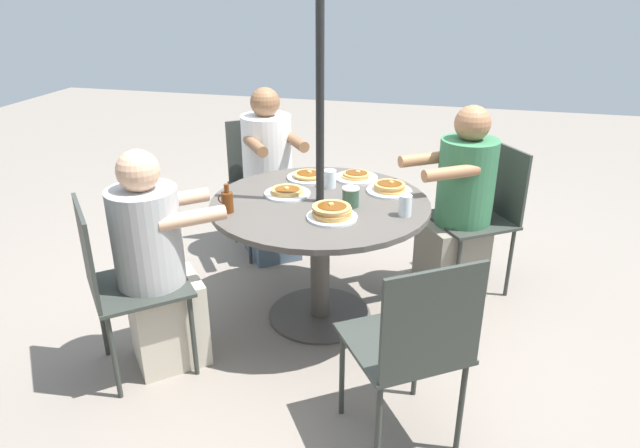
% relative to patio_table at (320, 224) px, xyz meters
% --- Properties ---
extents(ground_plane, '(12.00, 12.00, 0.00)m').
position_rel_patio_table_xyz_m(ground_plane, '(0.00, 0.00, -0.58)').
color(ground_plane, gray).
extents(patio_table, '(1.18, 1.18, 0.72)m').
position_rel_patio_table_xyz_m(patio_table, '(0.00, 0.00, 0.00)').
color(patio_table, '#4C4742').
rests_on(patio_table, ground).
extents(umbrella_pole, '(0.04, 0.04, 2.38)m').
position_rel_patio_table_xyz_m(umbrella_pole, '(0.00, 0.00, 0.60)').
color(umbrella_pole, black).
rests_on(umbrella_pole, ground).
extents(patio_chair_north, '(0.60, 0.60, 0.91)m').
position_rel_patio_table_xyz_m(patio_chair_north, '(-0.59, 0.88, -0.06)').
color(patio_chair_north, '#333833').
rests_on(patio_chair_north, ground).
extents(patio_chair_east, '(0.61, 0.61, 0.91)m').
position_rel_patio_table_xyz_m(patio_chair_east, '(-0.88, -0.60, -0.06)').
color(patio_chair_east, '#333833').
rests_on(patio_chair_east, ground).
extents(diner_east, '(0.60, 0.55, 1.17)m').
position_rel_patio_table_xyz_m(diner_east, '(-0.73, -0.50, -0.05)').
color(diner_east, gray).
rests_on(diner_east, ground).
extents(patio_chair_south, '(0.61, 0.61, 0.91)m').
position_rel_patio_table_xyz_m(patio_chair_south, '(0.64, -0.85, -0.06)').
color(patio_chair_south, '#333833').
rests_on(patio_chair_south, ground).
extents(diner_south, '(0.54, 0.57, 1.17)m').
position_rel_patio_table_xyz_m(diner_south, '(0.53, -0.71, -0.05)').
color(diner_south, slate).
rests_on(diner_south, ground).
extents(patio_chair_west, '(0.61, 0.61, 0.91)m').
position_rel_patio_table_xyz_m(patio_chair_west, '(0.80, 0.70, -0.06)').
color(patio_chair_west, '#333833').
rests_on(patio_chair_west, ground).
extents(diner_west, '(0.56, 0.55, 1.13)m').
position_rel_patio_table_xyz_m(diner_west, '(0.67, 0.59, -0.07)').
color(diner_west, beige).
rests_on(diner_west, ground).
extents(pancake_plate_a, '(0.25, 0.25, 0.05)m').
position_rel_patio_table_xyz_m(pancake_plate_a, '(0.20, -0.05, 0.15)').
color(pancake_plate_a, white).
rests_on(pancake_plate_a, patio_table).
extents(pancake_plate_b, '(0.25, 0.25, 0.08)m').
position_rel_patio_table_xyz_m(pancake_plate_b, '(-0.11, 0.21, 0.16)').
color(pancake_plate_b, white).
rests_on(pancake_plate_b, patio_table).
extents(pancake_plate_c, '(0.25, 0.25, 0.05)m').
position_rel_patio_table_xyz_m(pancake_plate_c, '(-0.12, -0.40, 0.15)').
color(pancake_plate_c, white).
rests_on(pancake_plate_c, patio_table).
extents(pancake_plate_d, '(0.25, 0.25, 0.06)m').
position_rel_patio_table_xyz_m(pancake_plate_d, '(-0.34, -0.23, 0.16)').
color(pancake_plate_d, white).
rests_on(pancake_plate_d, patio_table).
extents(pancake_plate_e, '(0.25, 0.25, 0.05)m').
position_rel_patio_table_xyz_m(pancake_plate_e, '(0.15, -0.34, 0.15)').
color(pancake_plate_e, white).
rests_on(pancake_plate_e, patio_table).
extents(syrup_bottle, '(0.08, 0.06, 0.15)m').
position_rel_patio_table_xyz_m(syrup_bottle, '(0.42, 0.26, 0.19)').
color(syrup_bottle, '#602D0F').
rests_on(syrup_bottle, patio_table).
extents(coffee_cup, '(0.09, 0.09, 0.10)m').
position_rel_patio_table_xyz_m(coffee_cup, '(-0.17, 0.03, 0.19)').
color(coffee_cup, '#33513D').
rests_on(coffee_cup, patio_table).
extents(drinking_glass_a, '(0.08, 0.08, 0.10)m').
position_rel_patio_table_xyz_m(drinking_glass_a, '(-0.00, -0.22, 0.19)').
color(drinking_glass_a, silver).
rests_on(drinking_glass_a, patio_table).
extents(drinking_glass_b, '(0.07, 0.07, 0.11)m').
position_rel_patio_table_xyz_m(drinking_glass_b, '(-0.46, 0.09, 0.19)').
color(drinking_glass_b, silver).
rests_on(drinking_glass_b, patio_table).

